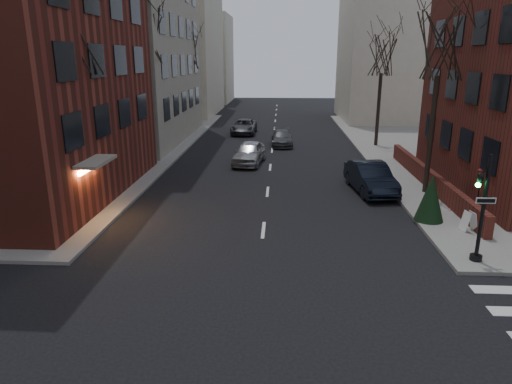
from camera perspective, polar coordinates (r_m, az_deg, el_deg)
low_wall_right at (r=28.12m, az=20.84°, el=1.59°), size 0.35×16.00×1.00m
building_distant_la at (r=63.90m, az=-11.64°, el=17.68°), size 14.00×16.00×18.00m
building_distant_ra at (r=58.68m, az=18.00°, el=16.39°), size 14.00×14.00×16.00m
building_distant_lb at (r=80.10m, az=-6.98°, el=16.17°), size 10.00×12.00×14.00m
traffic_signal at (r=18.31m, az=26.24°, el=-2.63°), size 0.76×0.44×4.00m
tree_left_a at (r=23.00m, az=-22.44°, el=18.08°), size 4.18×4.18×10.26m
tree_left_b at (r=34.30m, az=-13.69°, el=18.67°), size 4.40×4.40×10.80m
tree_left_c at (r=47.87m, az=-8.69°, el=17.15°), size 3.96×3.96×9.72m
tree_right_a at (r=26.20m, az=22.12°, el=16.81°), size 3.96×3.96×9.72m
tree_right_b at (r=39.74m, az=15.53°, el=16.27°), size 3.74×3.74×9.18m
streetlamp_near at (r=30.42m, az=-14.13°, el=10.12°), size 0.36×0.36×6.28m
streetlamp_far at (r=49.82m, az=-7.34°, el=12.80°), size 0.36×0.36×6.28m
parked_sedan at (r=26.53m, az=14.12°, el=1.76°), size 2.44×5.28×1.68m
car_lane_silver at (r=32.70m, az=-0.88°, el=4.93°), size 2.45×4.88×1.59m
car_lane_gray at (r=39.68m, az=3.26°, el=6.74°), size 1.93×4.46×1.28m
car_lane_far at (r=45.87m, az=-1.51°, el=8.18°), size 2.45×5.13×1.41m
sandwich_board at (r=21.71m, az=25.10°, el=-3.32°), size 0.49×0.61×0.88m
evergreen_shrub at (r=22.19m, az=21.00°, el=-0.67°), size 1.32×1.32×2.17m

